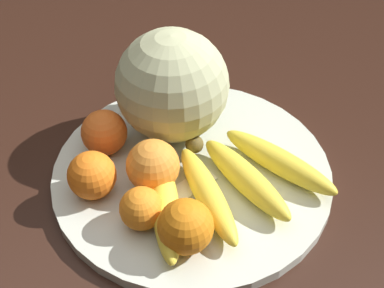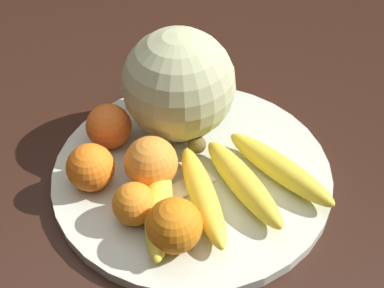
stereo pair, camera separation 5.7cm
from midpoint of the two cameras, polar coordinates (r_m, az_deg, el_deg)
kitchen_table at (r=0.84m, az=-0.38°, el=-8.89°), size 1.55×0.94×0.77m
fruit_bowl at (r=0.77m, az=2.12°, el=-3.17°), size 0.40×0.40×0.02m
melon at (r=0.78m, az=0.86°, el=6.30°), size 0.17×0.17×0.17m
banana_bunch at (r=0.72m, az=5.56°, el=-4.57°), size 0.25×0.27×0.04m
orange_front_left at (r=0.79m, az=-6.83°, el=1.80°), size 0.07×0.07×0.07m
orange_front_right at (r=0.69m, az=-3.83°, el=-6.49°), size 0.06×0.06×0.06m
orange_mid_center at (r=0.73m, az=-8.59°, el=-2.57°), size 0.07×0.07×0.07m
orange_back_left at (r=0.73m, az=-2.15°, el=-2.09°), size 0.07×0.07×0.07m
orange_back_right at (r=0.66m, az=0.61°, el=-8.79°), size 0.07×0.07×0.07m
produce_tag at (r=0.74m, az=1.52°, el=-4.73°), size 0.08×0.08×0.00m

